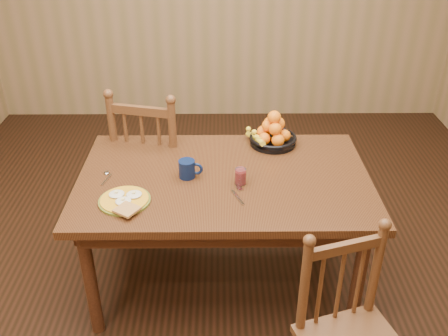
{
  "coord_description": "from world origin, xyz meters",
  "views": [
    {
      "loc": [
        -0.02,
        -2.34,
        2.18
      ],
      "look_at": [
        0.0,
        0.0,
        0.8
      ],
      "focal_mm": 40.0,
      "sensor_mm": 36.0,
      "label": 1
    }
  ],
  "objects_px": {
    "breakfast_plate": "(125,200)",
    "fruit_bowl": "(272,134)",
    "dining_table": "(224,189)",
    "chair_far": "(155,163)",
    "coffee_mug": "(188,169)"
  },
  "relations": [
    {
      "from": "breakfast_plate",
      "to": "coffee_mug",
      "type": "bearing_deg",
      "value": 38.59
    },
    {
      "from": "chair_far",
      "to": "breakfast_plate",
      "type": "bearing_deg",
      "value": 100.42
    },
    {
      "from": "breakfast_plate",
      "to": "fruit_bowl",
      "type": "height_order",
      "value": "fruit_bowl"
    },
    {
      "from": "dining_table",
      "to": "fruit_bowl",
      "type": "distance_m",
      "value": 0.51
    },
    {
      "from": "dining_table",
      "to": "breakfast_plate",
      "type": "distance_m",
      "value": 0.57
    },
    {
      "from": "coffee_mug",
      "to": "fruit_bowl",
      "type": "relative_size",
      "value": 0.41
    },
    {
      "from": "dining_table",
      "to": "chair_far",
      "type": "distance_m",
      "value": 0.74
    },
    {
      "from": "chair_far",
      "to": "coffee_mug",
      "type": "height_order",
      "value": "chair_far"
    },
    {
      "from": "dining_table",
      "to": "coffee_mug",
      "type": "bearing_deg",
      "value": -177.77
    },
    {
      "from": "coffee_mug",
      "to": "fruit_bowl",
      "type": "height_order",
      "value": "fruit_bowl"
    },
    {
      "from": "breakfast_plate",
      "to": "coffee_mug",
      "type": "height_order",
      "value": "coffee_mug"
    },
    {
      "from": "dining_table",
      "to": "fruit_bowl",
      "type": "xyz_separation_m",
      "value": [
        0.3,
        0.38,
        0.15
      ]
    },
    {
      "from": "breakfast_plate",
      "to": "chair_far",
      "type": "bearing_deg",
      "value": 86.8
    },
    {
      "from": "chair_far",
      "to": "coffee_mug",
      "type": "distance_m",
      "value": 0.69
    },
    {
      "from": "breakfast_plate",
      "to": "coffee_mug",
      "type": "xyz_separation_m",
      "value": [
        0.31,
        0.24,
        0.04
      ]
    }
  ]
}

